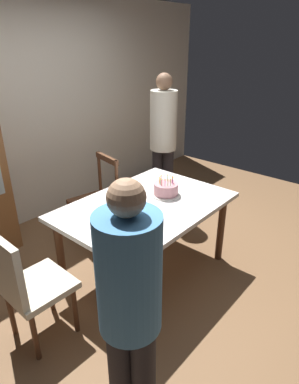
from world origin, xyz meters
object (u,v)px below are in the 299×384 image
object	(u,v)px
birthday_cake	(166,189)
person_guest	(163,137)
plate_far_side	(121,199)
chair_spindle_back	(96,202)
person_celebrant	(130,304)
dining_table	(146,213)
chair_upholstered	(26,283)
plate_near_celebrant	(133,231)

from	to	relation	value
birthday_cake	person_guest	bearing A→B (deg)	39.77
plate_far_side	person_guest	xyz separation A→B (m)	(1.21, 0.47, 0.24)
plate_far_side	chair_spindle_back	bearing A→B (deg)	71.94
plate_far_side	person_celebrant	xyz separation A→B (m)	(-1.01, -1.08, 0.13)
dining_table	person_celebrant	bearing A→B (deg)	-142.25
dining_table	chair_upholstered	xyz separation A→B (m)	(-1.15, 0.12, -0.13)
dining_table	person_guest	distance (m)	1.38
dining_table	chair_upholstered	distance (m)	1.16
birthday_cake	chair_spindle_back	xyz separation A→B (m)	(-0.14, 0.86, -0.35)
chair_spindle_back	chair_upholstered	world-z (taller)	same
plate_far_side	person_celebrant	world-z (taller)	person_celebrant
birthday_cake	person_celebrant	bearing A→B (deg)	-148.69
person_guest	plate_near_celebrant	bearing A→B (deg)	-148.80
chair_spindle_back	chair_upholstered	bearing A→B (deg)	-150.50
dining_table	birthday_cake	distance (m)	0.30
plate_near_celebrant	person_guest	xyz separation A→B (m)	(1.55, 0.94, 0.24)
dining_table	chair_upholstered	size ratio (longest dim) A/B	1.60
dining_table	chair_upholstered	world-z (taller)	chair_upholstered
dining_table	plate_far_side	size ratio (longest dim) A/B	6.90
dining_table	chair_spindle_back	world-z (taller)	chair_spindle_back
plate_near_celebrant	chair_upholstered	distance (m)	0.84
dining_table	person_guest	xyz separation A→B (m)	(1.14, 0.71, 0.33)
chair_spindle_back	person_celebrant	xyz separation A→B (m)	(-1.21, -1.68, 0.43)
plate_far_side	person_celebrant	distance (m)	1.49
person_celebrant	person_guest	size ratio (longest dim) A/B	0.90
birthday_cake	person_guest	size ratio (longest dim) A/B	0.16
plate_near_celebrant	person_celebrant	world-z (taller)	person_celebrant
dining_table	person_celebrant	distance (m)	1.40
plate_far_side	chair_upholstered	distance (m)	1.10
person_celebrant	birthday_cake	bearing A→B (deg)	31.31
plate_far_side	dining_table	bearing A→B (deg)	-72.08
dining_table	chair_upholstered	bearing A→B (deg)	174.13
birthday_cake	dining_table	bearing A→B (deg)	175.26
person_celebrant	plate_near_celebrant	bearing A→B (deg)	42.18
plate_near_celebrant	chair_spindle_back	xyz separation A→B (m)	(0.54, 1.07, -0.30)
plate_far_side	birthday_cake	bearing A→B (deg)	-37.22
dining_table	chair_spindle_back	distance (m)	0.87
dining_table	plate_near_celebrant	xyz separation A→B (m)	(-0.42, -0.23, 0.09)
plate_far_side	person_guest	distance (m)	1.32
chair_upholstered	person_celebrant	bearing A→B (deg)	-86.48
plate_far_side	person_celebrant	bearing A→B (deg)	-133.22
plate_far_side	chair_spindle_back	xyz separation A→B (m)	(0.20, 0.60, -0.30)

